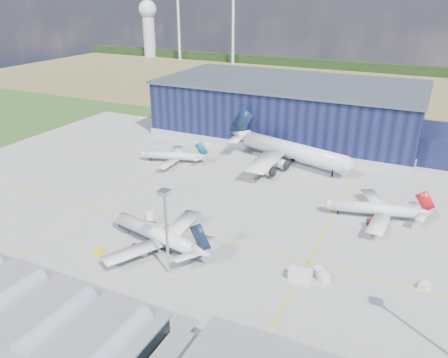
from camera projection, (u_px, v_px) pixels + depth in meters
ground at (193, 215)px, 138.04m from camera, size 600.00×600.00×0.00m
apron at (208, 202)px, 146.30m from camera, size 220.00×160.00×0.08m
farmland at (341, 88)px, 319.91m from camera, size 600.00×220.00×0.01m
treeline at (361, 67)px, 384.45m from camera, size 600.00×8.00×8.00m
horizon_dressing at (171, 24)px, 444.39m from camera, size 440.20×18.00×70.00m
hangar at (295, 111)px, 210.69m from camera, size 145.00×62.00×26.10m
glass_concourse at (21, 316)px, 89.57m from camera, size 78.00×23.00×8.60m
light_mast_center at (166, 219)px, 103.14m from camera, size 2.60×2.60×23.00m
airliner_navy at (156, 227)px, 118.87m from camera, size 43.17×42.55×11.96m
airliner_red at (374, 203)px, 133.63m from camera, size 39.03×38.49×10.72m
airliner_widebody at (293, 142)px, 173.85m from camera, size 73.28×72.40×19.38m
airliner_regional at (171, 152)px, 178.26m from camera, size 35.81×35.39×9.41m
gse_tug_b at (99, 251)px, 117.61m from camera, size 1.91×2.83×1.22m
gse_cart_a at (425, 286)px, 103.72m from camera, size 3.08×3.61×1.32m
gse_van_b at (321, 274)px, 107.11m from camera, size 5.02×4.92×2.21m
gse_cart_b at (207, 145)px, 199.11m from camera, size 3.26×3.20×1.19m
gse_van_c at (300, 275)px, 106.50m from camera, size 5.80×3.07×2.71m
airstair at (153, 219)px, 132.48m from camera, size 2.46×4.82×2.95m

